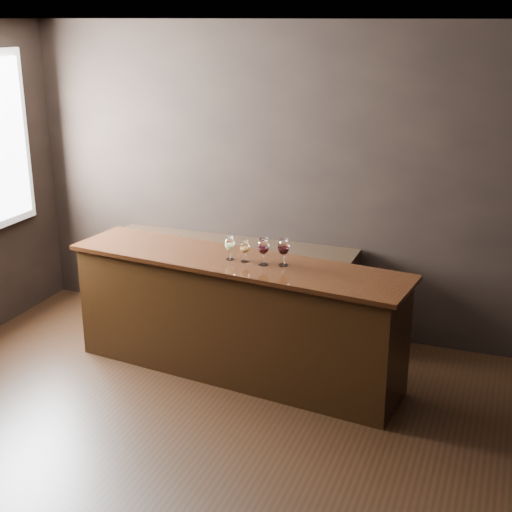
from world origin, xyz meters
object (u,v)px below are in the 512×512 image
(back_bar_shelf, at_px, (232,284))
(glass_white, at_px, (230,244))
(glass_red_a, at_px, (263,247))
(bar_counter, at_px, (236,319))
(glass_red_b, at_px, (284,248))
(glass_amber, at_px, (245,247))

(back_bar_shelf, distance_m, glass_white, 1.17)
(back_bar_shelf, xyz_separation_m, glass_red_a, (0.64, -0.90, 0.71))
(bar_counter, bearing_deg, glass_red_b, 7.21)
(back_bar_shelf, bearing_deg, glass_red_b, -47.44)
(bar_counter, height_order, back_bar_shelf, bar_counter)
(glass_amber, bearing_deg, back_bar_shelf, 118.47)
(back_bar_shelf, height_order, glass_amber, glass_amber)
(back_bar_shelf, bearing_deg, glass_white, -68.36)
(bar_counter, relative_size, glass_amber, 15.89)
(back_bar_shelf, xyz_separation_m, glass_amber, (0.48, -0.88, 0.69))
(bar_counter, xyz_separation_m, glass_amber, (0.09, -0.02, 0.63))
(back_bar_shelf, bearing_deg, bar_counter, -65.66)
(back_bar_shelf, relative_size, glass_white, 12.59)
(bar_counter, height_order, glass_red_b, glass_red_b)
(back_bar_shelf, relative_size, glass_red_b, 10.98)
(back_bar_shelf, relative_size, glass_red_a, 11.00)
(back_bar_shelf, bearing_deg, glass_red_a, -54.59)
(bar_counter, relative_size, glass_red_b, 12.78)
(glass_white, bearing_deg, back_bar_shelf, 111.64)
(glass_red_b, bearing_deg, glass_red_a, -165.11)
(bar_counter, bearing_deg, glass_red_a, -1.59)
(back_bar_shelf, height_order, glass_red_a, glass_red_a)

